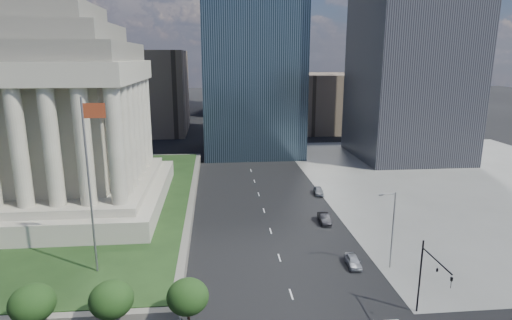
{
  "coord_description": "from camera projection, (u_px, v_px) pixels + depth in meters",
  "views": [
    {
      "loc": [
        -8.04,
        -22.46,
        25.94
      ],
      "look_at": [
        -3.83,
        21.5,
        15.24
      ],
      "focal_mm": 30.0,
      "sensor_mm": 36.0,
      "label": 1
    }
  ],
  "objects": [
    {
      "name": "ground",
      "position": [
        243.0,
        148.0,
        125.33
      ],
      "size": [
        500.0,
        500.0,
        0.0
      ],
      "primitive_type": "plane",
      "color": "black",
      "rests_on": "ground"
    },
    {
      "name": "sidewalk_ne",
      "position": [
        472.0,
        182.0,
        90.89
      ],
      "size": [
        68.0,
        90.0,
        0.03
      ],
      "primitive_type": "cube",
      "color": "slate",
      "rests_on": "ground"
    },
    {
      "name": "war_memorial",
      "position": [
        48.0,
        87.0,
        66.83
      ],
      "size": [
        34.0,
        34.0,
        39.0
      ],
      "primitive_type": null,
      "color": "gray",
      "rests_on": "plaza_lawn"
    },
    {
      "name": "flagpole",
      "position": [
        90.0,
        177.0,
        46.69
      ],
      "size": [
        2.52,
        0.24,
        20.0
      ],
      "color": "slate",
      "rests_on": "plaza_lawn"
    },
    {
      "name": "midrise_glass",
      "position": [
        251.0,
        41.0,
        113.62
      ],
      "size": [
        26.0,
        26.0,
        60.0
      ],
      "primitive_type": "cube",
      "color": "black",
      "rests_on": "ground"
    },
    {
      "name": "building_filler_ne",
      "position": [
        326.0,
        102.0,
        154.97
      ],
      "size": [
        20.0,
        30.0,
        20.0
      ],
      "primitive_type": "cube",
      "color": "brown",
      "rests_on": "ground"
    },
    {
      "name": "building_filler_nw",
      "position": [
        151.0,
        92.0,
        148.28
      ],
      "size": [
        24.0,
        30.0,
        28.0
      ],
      "primitive_type": "cube",
      "color": "brown",
      "rests_on": "ground"
    },
    {
      "name": "traffic_signal_ne",
      "position": [
        430.0,
        274.0,
        41.75
      ],
      "size": [
        0.3,
        5.74,
        8.0
      ],
      "color": "black",
      "rests_on": "ground"
    },
    {
      "name": "street_lamp_north",
      "position": [
        392.0,
        226.0,
        52.67
      ],
      "size": [
        2.13,
        0.22,
        10.0
      ],
      "color": "slate",
      "rests_on": "ground"
    },
    {
      "name": "parked_sedan_near",
      "position": [
        353.0,
        261.0,
        54.27
      ],
      "size": [
        1.84,
        4.08,
        1.36
      ],
      "primitive_type": "imported",
      "rotation": [
        0.0,
        0.0,
        -0.06
      ],
      "color": "#96999E",
      "rests_on": "ground"
    },
    {
      "name": "parked_sedan_mid",
      "position": [
        324.0,
        218.0,
        68.45
      ],
      "size": [
        1.68,
        4.41,
        1.44
      ],
      "primitive_type": "imported",
      "rotation": [
        0.0,
        0.0,
        -0.04
      ],
      "color": "black",
      "rests_on": "ground"
    },
    {
      "name": "parked_sedan_far",
      "position": [
        319.0,
        191.0,
        82.45
      ],
      "size": [
        2.13,
        4.4,
        1.45
      ],
      "primitive_type": "imported",
      "rotation": [
        0.0,
        0.0,
        -0.1
      ],
      "color": "slate",
      "rests_on": "ground"
    }
  ]
}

